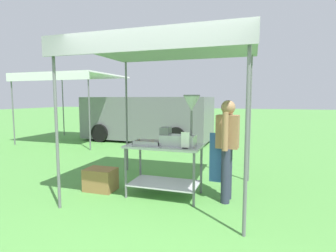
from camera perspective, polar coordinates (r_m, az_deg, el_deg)
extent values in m
plane|color=#519342|center=(9.38, 10.35, -4.19)|extent=(70.00, 70.00, 0.00)
cylinder|color=slate|center=(4.17, -22.95, -0.20)|extent=(0.04, 0.04, 2.45)
cylinder|color=slate|center=(3.16, 16.65, -1.80)|extent=(0.04, 0.04, 2.45)
cylinder|color=slate|center=(6.04, -8.92, 1.96)|extent=(0.04, 0.04, 2.45)
cylinder|color=slate|center=(5.39, 17.22, 1.30)|extent=(0.04, 0.04, 2.45)
cube|color=#939399|center=(4.55, -0.20, 16.52)|extent=(2.86, 2.44, 0.05)
cube|color=#939399|center=(3.42, -6.85, 17.73)|extent=(2.86, 0.02, 0.24)
cube|color=#B7B7BC|center=(4.40, -0.80, -4.31)|extent=(1.24, 0.69, 0.04)
cube|color=#B7B7BC|center=(4.56, -0.79, -12.25)|extent=(1.14, 0.64, 0.02)
cylinder|color=slate|center=(4.46, -9.13, -10.01)|extent=(0.04, 0.04, 0.83)
cylinder|color=slate|center=(4.08, 5.60, -11.45)|extent=(0.04, 0.04, 0.83)
cylinder|color=slate|center=(4.97, -5.99, -8.28)|extent=(0.04, 0.04, 0.83)
cylinder|color=slate|center=(4.64, 7.19, -9.33)|extent=(0.04, 0.04, 0.83)
cube|color=#B7B7BC|center=(4.42, -4.25, -3.97)|extent=(0.47, 0.28, 0.01)
cube|color=#B7B7BC|center=(4.29, -4.94, -3.79)|extent=(0.47, 0.01, 0.06)
cube|color=#B7B7BC|center=(4.54, -3.61, -3.25)|extent=(0.47, 0.01, 0.06)
cube|color=#B7B7BC|center=(4.50, -6.95, -3.35)|extent=(0.01, 0.28, 0.06)
cube|color=#B7B7BC|center=(4.33, -1.45, -3.68)|extent=(0.01, 0.28, 0.06)
torus|color=gold|center=(4.36, -4.50, -3.90)|extent=(0.07, 0.07, 0.02)
torus|color=gold|center=(4.50, -4.23, -3.60)|extent=(0.09, 0.09, 0.02)
torus|color=gold|center=(4.42, -4.50, -3.76)|extent=(0.07, 0.07, 0.02)
torus|color=gold|center=(4.50, -6.44, -3.61)|extent=(0.09, 0.09, 0.02)
torus|color=gold|center=(4.50, -3.44, -3.59)|extent=(0.07, 0.07, 0.02)
torus|color=gold|center=(4.56, -5.84, -3.47)|extent=(0.09, 0.09, 0.02)
torus|color=gold|center=(4.44, -3.67, -3.71)|extent=(0.09, 0.09, 0.02)
torus|color=gold|center=(4.39, -2.71, -3.82)|extent=(0.07, 0.07, 0.02)
torus|color=gold|center=(4.28, -2.76, -4.08)|extent=(0.09, 0.09, 0.02)
torus|color=gold|center=(4.42, -5.37, -3.78)|extent=(0.08, 0.08, 0.02)
torus|color=gold|center=(4.35, -3.69, -3.92)|extent=(0.08, 0.08, 0.02)
torus|color=gold|center=(4.33, -2.15, -3.95)|extent=(0.08, 0.08, 0.02)
cube|color=#B7B7BC|center=(4.28, 2.16, -3.14)|extent=(0.56, 0.28, 0.18)
cube|color=slate|center=(4.32, -0.51, -1.05)|extent=(0.14, 0.22, 0.12)
cylinder|color=slate|center=(4.19, 5.07, 0.57)|extent=(0.04, 0.04, 0.39)
cone|color=#B7B7BC|center=(4.18, 5.11, 4.82)|extent=(0.25, 0.25, 0.23)
cylinder|color=slate|center=(4.17, 5.13, 6.56)|extent=(0.26, 0.26, 0.02)
cube|color=black|center=(4.08, 3.72, -4.79)|extent=(0.08, 0.05, 0.02)
cube|color=white|center=(4.05, 3.74, -3.00)|extent=(0.13, 0.01, 0.24)
cylinder|color=#2D3347|center=(4.28, 12.31, -10.54)|extent=(0.14, 0.14, 0.86)
cylinder|color=#2D3347|center=(4.47, 12.75, -9.83)|extent=(0.14, 0.14, 0.86)
cube|color=#9E704C|center=(4.24, 12.74, -1.18)|extent=(0.35, 0.24, 0.52)
cube|color=#335BA3|center=(4.33, 11.04, -6.78)|extent=(0.32, 0.04, 0.80)
cylinder|color=#9E704C|center=(4.02, 12.25, -1.18)|extent=(0.10, 0.10, 0.58)
cylinder|color=#9E704C|center=(4.45, 13.21, -0.52)|extent=(0.10, 0.10, 0.58)
sphere|color=#A87A56|center=(4.21, 12.86, 3.96)|extent=(0.22, 0.22, 0.22)
cube|color=olive|center=(4.96, -14.35, -11.11)|extent=(0.53, 0.39, 0.39)
cube|color=slate|center=(10.31, -4.53, 1.79)|extent=(4.96, 2.07, 1.60)
cube|color=#1E2833|center=(9.66, 5.83, 3.87)|extent=(0.16, 1.62, 0.70)
cylinder|color=black|center=(10.73, 4.97, -1.01)|extent=(0.69, 0.26, 0.68)
cylinder|color=black|center=(8.96, 1.87, -2.37)|extent=(0.69, 0.26, 0.68)
cylinder|color=black|center=(11.88, -9.31, -0.39)|extent=(0.69, 0.26, 0.68)
cylinder|color=black|center=(10.31, -14.38, -1.46)|extent=(0.69, 0.26, 0.68)
cylinder|color=slate|center=(10.75, -30.48, 2.95)|extent=(0.04, 0.04, 2.45)
cylinder|color=slate|center=(8.67, -16.64, 3.00)|extent=(0.04, 0.04, 2.45)
cylinder|color=slate|center=(12.60, -21.70, 3.67)|extent=(0.04, 0.04, 2.45)
cylinder|color=slate|center=(10.89, -8.92, 3.73)|extent=(0.04, 0.04, 2.45)
cube|color=white|center=(10.65, -19.88, 10.14)|extent=(3.32, 2.78, 0.05)
cube|color=white|center=(9.59, -24.96, 9.64)|extent=(3.32, 0.02, 0.24)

